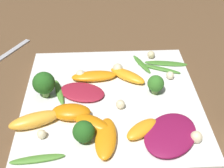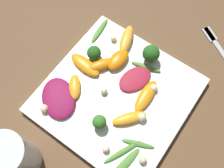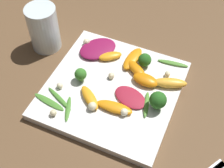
% 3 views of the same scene
% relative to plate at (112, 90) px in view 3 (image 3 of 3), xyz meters
% --- Properties ---
extents(ground_plane, '(2.40, 2.40, 0.00)m').
position_rel_plate_xyz_m(ground_plane, '(0.00, 0.00, -0.01)').
color(ground_plane, brown).
extents(plate, '(0.29, 0.29, 0.02)m').
position_rel_plate_xyz_m(plate, '(0.00, 0.00, 0.00)').
color(plate, white).
rests_on(plate, ground_plane).
extents(drinking_glass, '(0.08, 0.08, 0.12)m').
position_rel_plate_xyz_m(drinking_glass, '(0.22, -0.07, 0.05)').
color(drinking_glass, silver).
rests_on(drinking_glass, ground_plane).
extents(radicchio_leaf_0, '(0.09, 0.07, 0.01)m').
position_rel_plate_xyz_m(radicchio_leaf_0, '(-0.05, 0.01, 0.01)').
color(radicchio_leaf_0, maroon).
rests_on(radicchio_leaf_0, plate).
extents(radicchio_leaf_1, '(0.11, 0.12, 0.01)m').
position_rel_plate_xyz_m(radicchio_leaf_1, '(0.08, -0.09, 0.02)').
color(radicchio_leaf_1, maroon).
rests_on(radicchio_leaf_1, plate).
extents(orange_segment_0, '(0.08, 0.03, 0.01)m').
position_rel_plate_xyz_m(orange_segment_0, '(-0.03, 0.05, 0.02)').
color(orange_segment_0, orange).
rests_on(orange_segment_0, plate).
extents(orange_segment_1, '(0.06, 0.05, 0.02)m').
position_rel_plate_xyz_m(orange_segment_1, '(0.04, -0.08, 0.02)').
color(orange_segment_1, orange).
rests_on(orange_segment_1, plate).
extents(orange_segment_2, '(0.07, 0.06, 0.01)m').
position_rel_plate_xyz_m(orange_segment_2, '(0.03, 0.05, 0.02)').
color(orange_segment_2, orange).
rests_on(orange_segment_2, plate).
extents(orange_segment_3, '(0.06, 0.04, 0.02)m').
position_rel_plate_xyz_m(orange_segment_3, '(-0.06, -0.04, 0.02)').
color(orange_segment_3, orange).
rests_on(orange_segment_3, plate).
extents(orange_segment_4, '(0.08, 0.05, 0.02)m').
position_rel_plate_xyz_m(orange_segment_4, '(-0.12, -0.06, 0.02)').
color(orange_segment_4, '#FCAD33').
rests_on(orange_segment_4, plate).
extents(orange_segment_5, '(0.07, 0.06, 0.02)m').
position_rel_plate_xyz_m(orange_segment_5, '(-0.03, -0.07, 0.02)').
color(orange_segment_5, orange).
rests_on(orange_segment_5, plate).
extents(orange_segment_6, '(0.04, 0.08, 0.01)m').
position_rel_plate_xyz_m(orange_segment_6, '(-0.01, -0.09, 0.02)').
color(orange_segment_6, orange).
rests_on(orange_segment_6, plate).
extents(broccoli_floret_0, '(0.04, 0.04, 0.05)m').
position_rel_plate_xyz_m(broccoli_floret_0, '(-0.11, 0.01, 0.03)').
color(broccoli_floret_0, '#84AD5B').
rests_on(broccoli_floret_0, plate).
extents(broccoli_floret_1, '(0.03, 0.03, 0.03)m').
position_rel_plate_xyz_m(broccoli_floret_1, '(-0.04, -0.09, 0.03)').
color(broccoli_floret_1, '#7A9E51').
rests_on(broccoli_floret_1, plate).
extents(broccoli_floret_2, '(0.03, 0.03, 0.03)m').
position_rel_plate_xyz_m(broccoli_floret_2, '(0.07, 0.01, 0.03)').
color(broccoli_floret_2, '#7A9E51').
rests_on(broccoli_floret_2, plate).
extents(arugula_sprig_0, '(0.03, 0.06, 0.01)m').
position_rel_plate_xyz_m(arugula_sprig_0, '(0.06, 0.09, 0.01)').
color(arugula_sprig_0, '#47842D').
rests_on(arugula_sprig_0, plate).
extents(arugula_sprig_1, '(0.08, 0.02, 0.01)m').
position_rel_plate_xyz_m(arugula_sprig_1, '(-0.11, -0.12, 0.01)').
color(arugula_sprig_1, '#518E33').
rests_on(arugula_sprig_1, plate).
extents(arugula_sprig_2, '(0.08, 0.03, 0.00)m').
position_rel_plate_xyz_m(arugula_sprig_2, '(0.11, 0.09, 0.01)').
color(arugula_sprig_2, '#47842D').
rests_on(arugula_sprig_2, plate).
extents(arugula_sprig_3, '(0.08, 0.04, 0.01)m').
position_rel_plate_xyz_m(arugula_sprig_3, '(0.09, 0.08, 0.01)').
color(arugula_sprig_3, '#47842D').
rests_on(arugula_sprig_3, plate).
extents(arugula_sprig_4, '(0.03, 0.07, 0.01)m').
position_rel_plate_xyz_m(arugula_sprig_4, '(-0.09, 0.02, 0.01)').
color(arugula_sprig_4, '#518E33').
rests_on(arugula_sprig_4, plate).
extents(macadamia_nut_0, '(0.01, 0.01, 0.01)m').
position_rel_plate_xyz_m(macadamia_nut_0, '(-0.10, -0.08, 0.02)').
color(macadamia_nut_0, beige).
rests_on(macadamia_nut_0, plate).
extents(macadamia_nut_1, '(0.01, 0.01, 0.01)m').
position_rel_plate_xyz_m(macadamia_nut_1, '(0.11, 0.05, 0.02)').
color(macadamia_nut_1, beige).
rests_on(macadamia_nut_1, plate).
extents(macadamia_nut_2, '(0.02, 0.02, 0.02)m').
position_rel_plate_xyz_m(macadamia_nut_2, '(0.11, -0.10, 0.02)').
color(macadamia_nut_2, beige).
rests_on(macadamia_nut_2, plate).
extents(macadamia_nut_3, '(0.01, 0.01, 0.01)m').
position_rel_plate_xyz_m(macadamia_nut_3, '(0.08, 0.12, 0.02)').
color(macadamia_nut_3, beige).
rests_on(macadamia_nut_3, plate).
extents(macadamia_nut_4, '(0.02, 0.02, 0.02)m').
position_rel_plate_xyz_m(macadamia_nut_4, '(-0.05, 0.06, 0.02)').
color(macadamia_nut_4, beige).
rests_on(macadamia_nut_4, plate).
extents(macadamia_nut_5, '(0.01, 0.01, 0.01)m').
position_rel_plate_xyz_m(macadamia_nut_5, '(0.01, -0.02, 0.02)').
color(macadamia_nut_5, beige).
rests_on(macadamia_nut_5, plate).
extents(macadamia_nut_6, '(0.02, 0.02, 0.02)m').
position_rel_plate_xyz_m(macadamia_nut_6, '(0.01, 0.07, 0.02)').
color(macadamia_nut_6, beige).
rests_on(macadamia_nut_6, plate).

